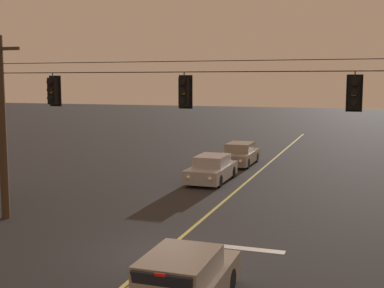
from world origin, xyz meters
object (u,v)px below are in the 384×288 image
at_px(traffic_light_centre, 354,93).
at_px(car_oncoming_trailing, 240,154).
at_px(traffic_light_leftmost, 53,91).
at_px(car_waiting_near_lane, 181,285).
at_px(traffic_light_left_inner, 184,92).
at_px(car_oncoming_lead, 212,169).

relative_size(traffic_light_centre, car_oncoming_trailing, 0.28).
bearing_deg(traffic_light_leftmost, car_waiting_near_lane, -38.27).
bearing_deg(traffic_light_left_inner, car_oncoming_trailing, 96.43).
bearing_deg(car_waiting_near_lane, car_oncoming_lead, 103.89).
relative_size(traffic_light_leftmost, traffic_light_centre, 1.00).
height_order(traffic_light_leftmost, traffic_light_left_inner, same).
distance_m(traffic_light_leftmost, car_oncoming_trailing, 16.42).
height_order(traffic_light_centre, car_waiting_near_lane, traffic_light_centre).
distance_m(car_oncoming_lead, car_oncoming_trailing, 5.85).
distance_m(traffic_light_left_inner, car_oncoming_lead, 10.73).
relative_size(traffic_light_centre, car_oncoming_lead, 0.28).
xyz_separation_m(traffic_light_centre, car_oncoming_lead, (-7.28, 9.64, -4.30)).
bearing_deg(traffic_light_left_inner, traffic_light_leftmost, 180.00).
xyz_separation_m(traffic_light_leftmost, traffic_light_left_inner, (5.06, 0.00, 0.00)).
relative_size(car_waiting_near_lane, car_oncoming_lead, 0.98).
bearing_deg(traffic_light_left_inner, car_waiting_near_lane, -71.24).
distance_m(traffic_light_leftmost, traffic_light_centre, 10.46).
bearing_deg(car_oncoming_lead, traffic_light_leftmost, -108.26).
bearing_deg(car_oncoming_trailing, car_oncoming_lead, -91.32).
bearing_deg(traffic_light_left_inner, car_oncoming_lead, 101.04).
relative_size(traffic_light_left_inner, car_oncoming_lead, 0.28).
height_order(traffic_light_left_inner, car_oncoming_trailing, traffic_light_left_inner).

